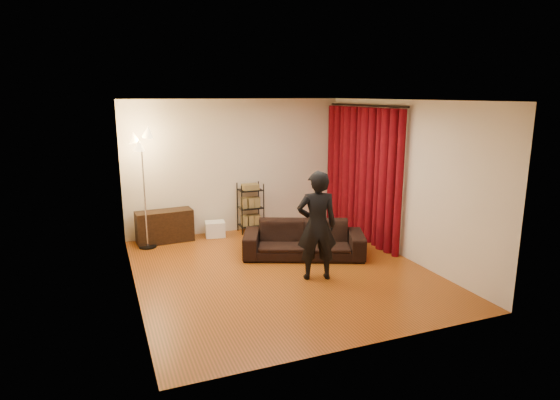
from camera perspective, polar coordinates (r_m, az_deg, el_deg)
name	(u,v)px	position (r m, az deg, el deg)	size (l,w,h in m)	color
floor	(281,270)	(7.65, 0.13, -8.59)	(5.00, 5.00, 0.00)	#9B4616
ceiling	(281,100)	(7.12, 0.14, 12.08)	(5.00, 5.00, 0.00)	white
wall_back	(236,166)	(9.60, -5.38, 4.12)	(5.00, 5.00, 0.00)	beige
wall_front	(367,232)	(5.09, 10.56, -3.85)	(5.00, 5.00, 0.00)	beige
wall_left	(130,201)	(6.79, -17.82, -0.07)	(5.00, 5.00, 0.00)	beige
wall_right	(402,179)	(8.35, 14.66, 2.45)	(5.00, 5.00, 0.00)	beige
curtain_rod	(365,105)	(9.10, 10.37, 11.28)	(0.04, 0.04, 2.65)	black
curtain	(362,174)	(9.21, 9.94, 3.14)	(0.22, 2.65, 2.55)	#62040D
sofa	(304,239)	(8.22, 2.90, -4.83)	(2.08, 0.81, 0.61)	black
person	(317,226)	(7.11, 4.51, -3.13)	(0.62, 0.41, 1.69)	black
media_cabinet	(165,226)	(9.25, -13.88, -3.14)	(1.06, 0.40, 0.62)	black
storage_boxes	(215,229)	(9.43, -7.88, -3.53)	(0.38, 0.30, 0.31)	silver
wire_shelf	(251,208)	(9.62, -3.62, -0.94)	(0.46, 0.32, 1.02)	black
floor_lamp	(144,191)	(8.82, -16.22, 1.03)	(0.38, 0.38, 2.14)	silver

